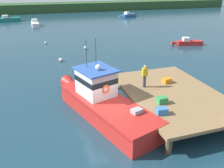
# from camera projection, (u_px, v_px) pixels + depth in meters

# --- Properties ---
(ground_plane) EXTENTS (200.00, 200.00, 0.00)m
(ground_plane) POSITION_uv_depth(u_px,v_px,m) (104.00, 119.00, 14.95)
(ground_plane) COLOR #193847
(dock) EXTENTS (6.00, 9.00, 1.20)m
(dock) POSITION_uv_depth(u_px,v_px,m) (172.00, 94.00, 15.88)
(dock) COLOR #4C3D2D
(dock) RESTS_ON ground
(main_fishing_boat) EXTENTS (4.85, 9.89, 4.80)m
(main_fishing_boat) POSITION_uv_depth(u_px,v_px,m) (102.00, 100.00, 15.11)
(main_fishing_boat) COLOR red
(main_fishing_boat) RESTS_ON ground
(crate_stack_near_edge) EXTENTS (0.66, 0.52, 0.35)m
(crate_stack_near_edge) POSITION_uv_depth(u_px,v_px,m) (167.00, 81.00, 17.21)
(crate_stack_near_edge) COLOR orange
(crate_stack_near_edge) RESTS_ON dock
(crate_stack_mid_dock) EXTENTS (0.61, 0.45, 0.40)m
(crate_stack_mid_dock) POSITION_uv_depth(u_px,v_px,m) (162.00, 100.00, 14.29)
(crate_stack_mid_dock) COLOR #2D8442
(crate_stack_mid_dock) RESTS_ON dock
(crate_single_by_cleat) EXTENTS (0.65, 0.51, 0.38)m
(crate_single_by_cleat) POSITION_uv_depth(u_px,v_px,m) (162.00, 111.00, 13.11)
(crate_single_by_cleat) COLOR #3370B2
(crate_single_by_cleat) RESTS_ON dock
(deckhand_by_the_boat) EXTENTS (0.36, 0.22, 1.63)m
(deckhand_by_the_boat) POSITION_uv_depth(u_px,v_px,m) (145.00, 76.00, 16.24)
(deckhand_by_the_boat) COLOR #383842
(deckhand_by_the_boat) RESTS_ON dock
(moored_boat_off_the_point) EXTENTS (4.25, 1.98, 1.07)m
(moored_boat_off_the_point) POSITION_uv_depth(u_px,v_px,m) (188.00, 42.00, 32.40)
(moored_boat_off_the_point) COLOR red
(moored_boat_off_the_point) RESTS_ON ground
(moored_boat_outer_mooring) EXTENTS (5.65, 2.22, 1.41)m
(moored_boat_outer_mooring) POSITION_uv_depth(u_px,v_px,m) (8.00, 19.00, 51.82)
(moored_boat_outer_mooring) COLOR #196B5B
(moored_boat_outer_mooring) RESTS_ON ground
(moored_boat_far_left) EXTENTS (1.50, 5.09, 1.28)m
(moored_boat_far_left) POSITION_uv_depth(u_px,v_px,m) (35.00, 24.00, 46.82)
(moored_boat_far_left) COLOR silver
(moored_boat_far_left) RESTS_ON ground
(moored_boat_mid_harbor) EXTENTS (5.15, 3.03, 1.32)m
(moored_boat_mid_harbor) POSITION_uv_depth(u_px,v_px,m) (128.00, 15.00, 58.37)
(moored_boat_mid_harbor) COLOR #285184
(moored_boat_mid_harbor) RESTS_ON ground
(mooring_buoy_inshore) EXTENTS (0.33, 0.33, 0.33)m
(mooring_buoy_inshore) POSITION_uv_depth(u_px,v_px,m) (46.00, 43.00, 33.12)
(mooring_buoy_inshore) COLOR silver
(mooring_buoy_inshore) RESTS_ON ground
(mooring_buoy_channel_marker) EXTENTS (0.41, 0.41, 0.41)m
(mooring_buoy_channel_marker) POSITION_uv_depth(u_px,v_px,m) (86.00, 48.00, 30.48)
(mooring_buoy_channel_marker) COLOR silver
(mooring_buoy_channel_marker) RESTS_ON ground
(mooring_buoy_spare_mooring) EXTENTS (0.40, 0.40, 0.40)m
(mooring_buoy_spare_mooring) POSITION_uv_depth(u_px,v_px,m) (61.00, 60.00, 25.71)
(mooring_buoy_spare_mooring) COLOR silver
(mooring_buoy_spare_mooring) RESTS_ON ground
(far_shoreline) EXTENTS (120.00, 8.00, 2.40)m
(far_shoreline) POSITION_uv_depth(u_px,v_px,m) (45.00, 8.00, 68.54)
(far_shoreline) COLOR #284723
(far_shoreline) RESTS_ON ground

